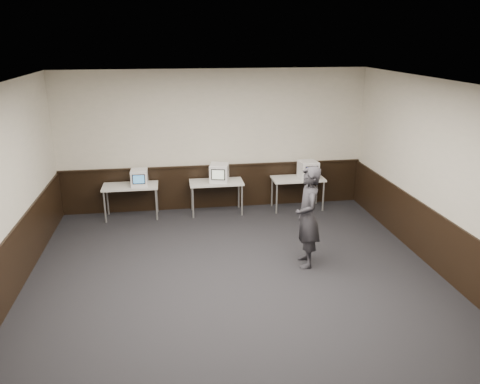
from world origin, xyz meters
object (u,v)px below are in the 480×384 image
object	(u,v)px
desk_center	(216,185)
emac_right	(308,170)
person	(308,217)
desk_left	(131,188)
desk_right	(298,181)
emac_left	(139,178)
emac_center	(219,173)

from	to	relation	value
desk_center	emac_right	xyz separation A→B (m)	(2.12, -0.05, 0.27)
emac_right	person	size ratio (longest dim) A/B	0.26
desk_left	person	xyz separation A→B (m)	(3.21, -2.79, 0.22)
desk_right	emac_right	distance (m)	0.35
desk_right	person	distance (m)	2.86
desk_right	emac_left	world-z (taller)	emac_left
desk_center	person	xyz separation A→B (m)	(1.31, -2.79, 0.22)
emac_left	emac_right	distance (m)	3.81
emac_center	emac_right	xyz separation A→B (m)	(2.05, -0.04, -0.00)
desk_left	desk_right	world-z (taller)	same
desk_left	emac_left	xyz separation A→B (m)	(0.21, -0.04, 0.25)
person	desk_right	bearing A→B (deg)	173.05
desk_center	emac_center	distance (m)	0.28
desk_left	emac_center	xyz separation A→B (m)	(1.97, -0.01, 0.28)
person	emac_center	bearing A→B (deg)	-150.90
emac_left	emac_right	xyz separation A→B (m)	(3.81, -0.01, 0.02)
desk_right	person	bearing A→B (deg)	-102.04
desk_center	emac_left	xyz separation A→B (m)	(-1.69, -0.04, 0.25)
desk_right	emac_right	world-z (taller)	emac_right
desk_center	emac_center	size ratio (longest dim) A/B	2.36
emac_right	person	world-z (taller)	person
desk_left	person	size ratio (longest dim) A/B	0.67
desk_right	emac_right	bearing A→B (deg)	-12.52
emac_left	emac_right	bearing A→B (deg)	0.55
desk_right	desk_center	bearing A→B (deg)	180.00
emac_left	person	size ratio (longest dim) A/B	0.22
desk_right	emac_left	size ratio (longest dim) A/B	3.06
desk_center	emac_center	xyz separation A→B (m)	(0.07, -0.01, 0.28)
emac_left	emac_center	xyz separation A→B (m)	(1.76, 0.02, 0.02)
desk_center	emac_left	bearing A→B (deg)	-178.74
emac_center	emac_right	bearing A→B (deg)	12.09
desk_left	emac_left	world-z (taller)	emac_left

